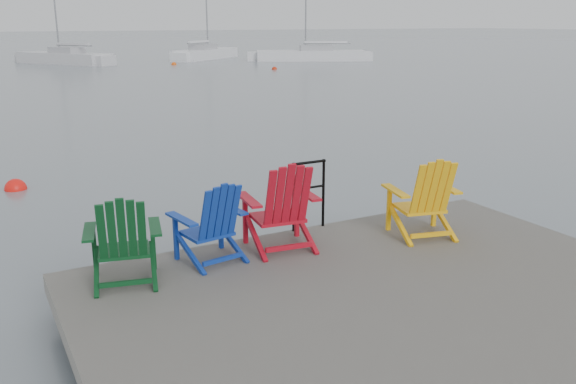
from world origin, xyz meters
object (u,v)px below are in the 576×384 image
handrail (309,188)px  chair_blue (212,222)px  buoy_d (174,65)px  chair_yellow (425,197)px  sailboat_mid (206,55)px  sailboat_far (311,56)px  buoy_c (274,69)px  sailboat_near (64,59)px  buoy_a (16,189)px  chair_green (123,239)px  chair_red (282,205)px

handrail → chair_blue: bearing=-162.6°
buoy_d → chair_yellow: bearing=-103.5°
chair_yellow → sailboat_mid: size_ratio=0.09×
sailboat_far → chair_blue: bearing=173.4°
sailboat_mid → buoy_d: size_ratio=29.13×
sailboat_far → buoy_c: 9.56m
chair_yellow → sailboat_near: (2.32, 43.49, -0.66)m
sailboat_near → sailboat_far: bearing=-49.7°
buoy_c → buoy_d: buoy_d is taller
sailboat_far → buoy_a: (-24.64, -30.99, -0.36)m
handrail → chair_yellow: size_ratio=0.88×
buoy_d → sailboat_near: bearing=144.0°
sailboat_mid → chair_green: bearing=-63.2°
chair_red → buoy_d: chair_red is taller
chair_yellow → sailboat_near: bearing=100.8°
chair_red → sailboat_mid: sailboat_mid is taller
chair_blue → sailboat_far: sailboat_far is taller
sailboat_near → buoy_d: bearing=-68.3°
chair_green → sailboat_far: bearing=70.6°
chair_green → sailboat_far: (24.08, 37.46, -0.63)m
chair_green → buoy_d: (12.84, 38.16, -0.99)m
sailboat_near → sailboat_mid: sailboat_near is taller
chair_blue → buoy_d: 39.83m
chair_yellow → handrail: bearing=153.7°
handrail → sailboat_near: bearing=85.4°
buoy_d → chair_blue: bearing=-107.3°
chair_green → chair_blue: chair_green is taller
handrail → buoy_a: handrail is taller
handrail → chair_yellow: bearing=-40.1°
buoy_a → buoy_d: 34.40m
sailboat_mid → buoy_c: size_ratio=31.52×
chair_red → chair_yellow: size_ratio=1.05×
sailboat_far → sailboat_mid: bearing=71.8°
buoy_a → chair_green: bearing=-85.1°
buoy_c → sailboat_far: bearing=44.9°
chair_yellow → chair_blue: bearing=-176.2°
chair_yellow → buoy_d: 39.59m
chair_red → buoy_a: (-2.43, 6.35, -1.04)m
chair_yellow → buoy_a: bearing=135.5°
handrail → buoy_d: bearing=74.6°
handrail → sailboat_mid: bearing=70.9°
chair_yellow → buoy_d: bearing=90.4°
handrail → sailboat_near: size_ratio=0.08×
sailboat_near → chair_green: bearing=-130.1°
handrail → sailboat_far: size_ratio=0.08×
chair_green → sailboat_mid: 47.09m
chair_green → sailboat_near: (5.95, 43.16, -0.63)m
chair_red → sailboat_near: size_ratio=0.09×
buoy_d → chair_red: bearing=-106.1°
sailboat_mid → buoy_c: sailboat_mid is taller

